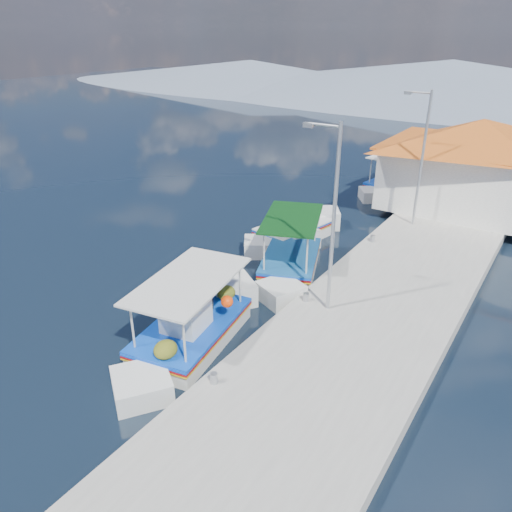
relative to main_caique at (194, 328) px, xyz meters
The scene contains 10 objects.
ground 2.19m from the main_caique, 142.19° to the left, with size 160.00×160.00×0.00m, color black.
quay 8.44m from the main_caique, 60.07° to the left, with size 5.00×44.00×0.50m, color #AAA79F.
bollards 6.89m from the main_caique, 72.17° to the left, with size 0.20×17.20×0.30m.
main_caique is the anchor object (origin of this frame).
caique_green_canopy 5.91m from the main_caique, 88.98° to the left, with size 3.59×6.30×2.53m.
caique_blue_hull 8.85m from the main_caique, 99.16° to the left, with size 2.69×6.21×1.13m.
caique_far 18.45m from the main_caique, 90.23° to the left, with size 2.75×6.74×2.39m.
harbor_building 17.08m from the main_caique, 74.55° to the left, with size 10.49×10.49×4.40m.
lamp_post_near 5.51m from the main_caique, 49.60° to the left, with size 1.21×0.14×6.00m.
lamp_post_far 13.07m from the main_caique, 77.11° to the left, with size 1.21×0.14×6.00m.
Camera 1 is at (10.25, -10.75, 8.88)m, focal length 34.23 mm.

